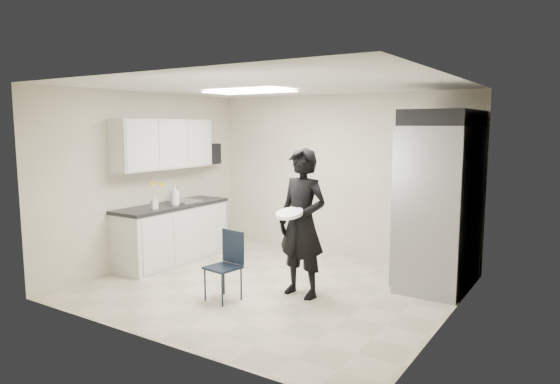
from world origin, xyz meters
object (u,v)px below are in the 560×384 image
Objects in this scene: folding_chair at (223,268)px; commercial_fridge at (440,207)px; man_tuxedo at (302,223)px; lower_counter at (173,235)px.

commercial_fridge is at bearing 53.09° from folding_chair.
man_tuxedo is at bearing 51.75° from folding_chair.
man_tuxedo is (-1.31, -1.33, -0.13)m from commercial_fridge.
lower_counter is 1.03× the size of man_tuxedo.
folding_chair is at bearing -135.24° from commercial_fridge.
commercial_fridge reaches higher than folding_chair.
lower_counter is at bearing -164.12° from commercial_fridge.
folding_chair is 0.44× the size of man_tuxedo.
folding_chair is at bearing -27.85° from lower_counter.
folding_chair is at bearing -129.71° from man_tuxedo.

